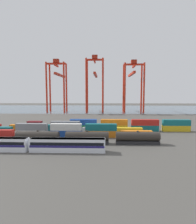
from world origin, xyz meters
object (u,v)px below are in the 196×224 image
passenger_train (29,144)px  gantry_crane_east (133,80)px  freight_tank_row (87,137)px  shipping_container_14 (128,131)px  gantry_crane_central (95,79)px  shipping_container_24 (176,128)px  gantry_crane_west (57,80)px

passenger_train → gantry_crane_east: gantry_crane_east is taller
freight_tank_row → gantry_crane_east: size_ratio=1.05×
passenger_train → shipping_container_14: 40.79m
shipping_container_14 → gantry_crane_east: 101.41m
freight_tank_row → shipping_container_14: bearing=46.1°
freight_tank_row → gantry_crane_east: gantry_crane_east is taller
freight_tank_row → gantry_crane_central: 116.17m
shipping_container_24 → gantry_crane_west: gantry_crane_west is taller
gantry_crane_central → shipping_container_14: bearing=-79.1°
shipping_container_14 → passenger_train: bearing=-141.4°
passenger_train → gantry_crane_east: size_ratio=0.97×
shipping_container_14 → freight_tank_row: bearing=-133.9°
shipping_container_24 → gantry_crane_east: (-6.62, 89.97, 27.33)m
passenger_train → gantry_crane_central: 125.81m
gantry_crane_central → gantry_crane_east: size_ratio=1.09×
shipping_container_14 → gantry_crane_west: 113.36m
shipping_container_24 → shipping_container_14: bearing=-164.0°
shipping_container_14 → gantry_crane_central: gantry_crane_central is taller
passenger_train → shipping_container_24: passenger_train is taller
gantry_crane_east → gantry_crane_central: bearing=179.8°
gantry_crane_central → gantry_crane_east: (34.38, -0.14, -1.40)m
passenger_train → gantry_crane_east: bearing=68.6°
shipping_container_14 → shipping_container_24: (22.39, 6.40, 0.00)m
shipping_container_24 → gantry_crane_central: (-41.00, 90.11, 28.73)m
gantry_crane_west → gantry_crane_central: (34.38, 0.14, 1.23)m
shipping_container_14 → gantry_crane_east: bearing=80.7°
shipping_container_14 → gantry_crane_central: (-18.61, 96.51, 28.73)m
freight_tank_row → shipping_container_24: bearing=30.8°
passenger_train → shipping_container_14: bearing=38.6°
shipping_container_14 → gantry_crane_central: size_ratio=0.24×
shipping_container_14 → shipping_container_24: size_ratio=1.00×
freight_tank_row → gantry_crane_central: gantry_crane_central is taller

